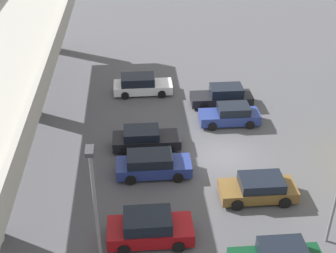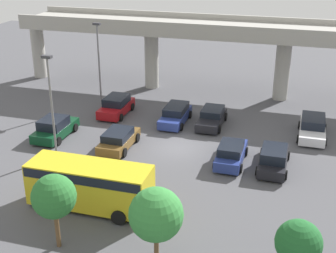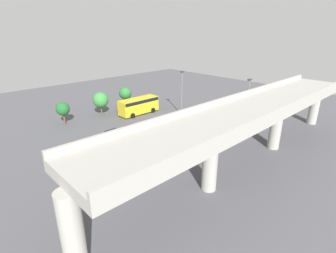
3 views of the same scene
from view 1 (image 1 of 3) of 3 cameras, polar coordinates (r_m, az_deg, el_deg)
ground_plane at (r=31.60m, az=6.82°, el=-3.66°), size 87.65×87.65×0.00m
parked_car_1 at (r=25.01m, az=-2.27°, el=-12.27°), size 2.22×4.49×1.64m
parked_car_2 at (r=28.10m, az=10.99°, el=-7.40°), size 2.17×4.48×1.43m
parked_car_3 at (r=29.39m, az=-1.90°, el=-4.67°), size 2.07×4.70×1.52m
parked_car_4 at (r=31.97m, az=-2.79°, el=-1.48°), size 2.10×4.62×1.45m
parked_car_5 at (r=34.96m, az=7.61°, el=1.40°), size 2.02×4.46×1.51m
parked_car_6 at (r=37.50m, az=6.70°, el=3.70°), size 2.09×4.87×1.58m
parked_car_7 at (r=39.08m, az=-3.28°, el=5.10°), size 2.23×4.85×1.57m
lamp_post_mid_lot at (r=20.68m, az=-8.80°, el=-9.93°), size 0.70×0.35×7.64m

